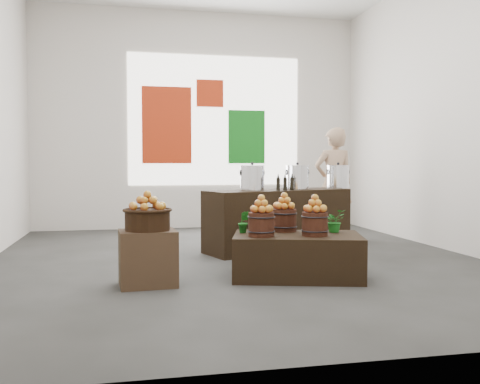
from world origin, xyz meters
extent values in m
plane|color=#393836|center=(0.00, 0.00, 0.00)|extent=(7.00, 7.00, 0.00)
cube|color=silver|center=(0.00, 3.50, 2.00)|extent=(6.00, 0.04, 4.00)
cube|color=white|center=(0.30, 3.48, 2.00)|extent=(3.20, 0.02, 2.40)
cube|color=#B22A0D|center=(-0.60, 3.47, 1.90)|extent=(0.90, 0.04, 1.40)
cube|color=#106C17|center=(0.90, 3.47, 1.70)|extent=(0.70, 0.04, 1.00)
cube|color=#B22A0D|center=(0.20, 3.47, 2.50)|extent=(0.50, 0.04, 0.50)
cube|color=#432B1F|center=(-1.13, -1.18, 0.27)|extent=(0.57, 0.48, 0.54)
cylinder|color=black|center=(-1.13, -1.18, 0.64)|extent=(0.43, 0.43, 0.20)
cube|color=black|center=(0.41, -1.13, 0.23)|extent=(1.48, 1.13, 0.45)
cylinder|color=#3B1A10|center=(0.00, -1.21, 0.58)|extent=(0.26, 0.26, 0.24)
cylinder|color=#3B1A10|center=(0.55, -1.27, 0.58)|extent=(0.26, 0.26, 0.24)
cylinder|color=#3B1A10|center=(0.35, -0.86, 0.58)|extent=(0.26, 0.26, 0.24)
imported|color=#145F18|center=(0.85, -1.05, 0.58)|extent=(0.27, 0.25, 0.25)
imported|color=#145F18|center=(-0.11, -0.90, 0.57)|extent=(0.16, 0.15, 0.24)
cube|color=black|center=(0.70, 0.61, 0.42)|extent=(2.14, 1.26, 0.84)
cylinder|color=silver|center=(0.30, 0.48, 0.99)|extent=(0.32, 0.32, 0.32)
cylinder|color=silver|center=(1.01, 0.72, 0.99)|extent=(0.32, 0.32, 0.32)
cylinder|color=silver|center=(1.71, 0.95, 0.99)|extent=(0.32, 0.32, 0.32)
imported|color=tan|center=(1.90, 1.58, 0.88)|extent=(0.66, 0.45, 1.77)
camera|label=1|loc=(-1.33, -6.43, 1.19)|focal=40.00mm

